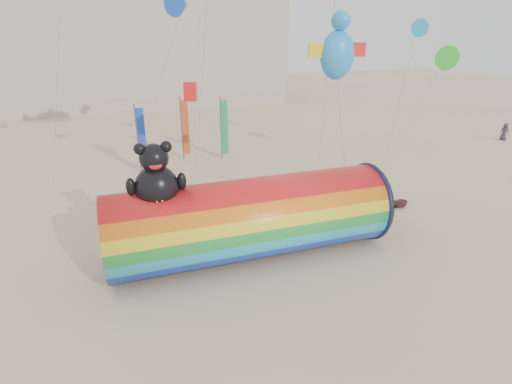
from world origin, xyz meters
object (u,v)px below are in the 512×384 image
object	(u,v)px
kite_handler	(372,190)
fabric_bundle	(389,203)
windsock_assembly	(251,217)
hotel_building	(57,29)

from	to	relation	value
kite_handler	fabric_bundle	world-z (taller)	kite_handler
windsock_assembly	hotel_building	bearing A→B (deg)	104.03
hotel_building	kite_handler	bearing A→B (deg)	-64.35
hotel_building	fabric_bundle	bearing A→B (deg)	-63.85
hotel_building	kite_handler	xyz separation A→B (m)	(20.64, -42.99, -9.39)
windsock_assembly	fabric_bundle	bearing A→B (deg)	14.95
hotel_building	kite_handler	size ratio (longest dim) A/B	32.66
windsock_assembly	fabric_bundle	world-z (taller)	windsock_assembly
hotel_building	windsock_assembly	world-z (taller)	hotel_building
windsock_assembly	kite_handler	size ratio (longest dim) A/B	7.09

